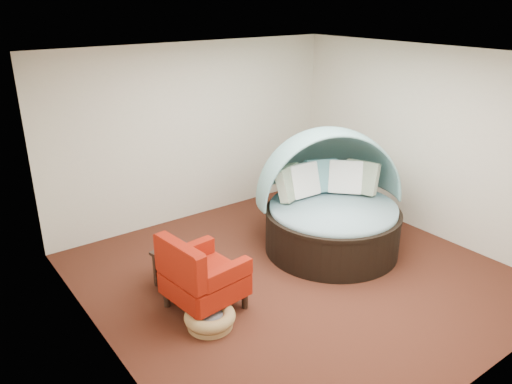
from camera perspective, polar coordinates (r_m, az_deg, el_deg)
floor at (r=6.69m, az=4.46°, el=-9.41°), size 5.00×5.00×0.00m
wall_back at (r=8.05m, az=-7.00°, el=6.75°), size 5.00×0.00×5.00m
wall_front at (r=4.68m, az=25.50°, el=-6.47°), size 5.00×0.00×5.00m
wall_left at (r=4.93m, az=-17.73°, el=-3.91°), size 0.00×5.00×5.00m
wall_right at (r=7.90m, az=18.71°, el=5.48°), size 0.00×5.00×5.00m
ceiling at (r=5.78m, az=5.28°, el=15.18°), size 5.00×5.00×0.00m
canopy_daybed at (r=7.12m, az=8.55°, el=-0.30°), size 2.55×2.52×1.75m
pet_basket at (r=5.72m, az=-5.29°, el=-14.15°), size 0.69×0.69×0.20m
red_armchair at (r=5.82m, az=-6.37°, el=-9.56°), size 0.90×0.90×0.96m
side_table at (r=6.38m, az=-8.92°, el=-8.06°), size 0.58×0.58×0.48m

